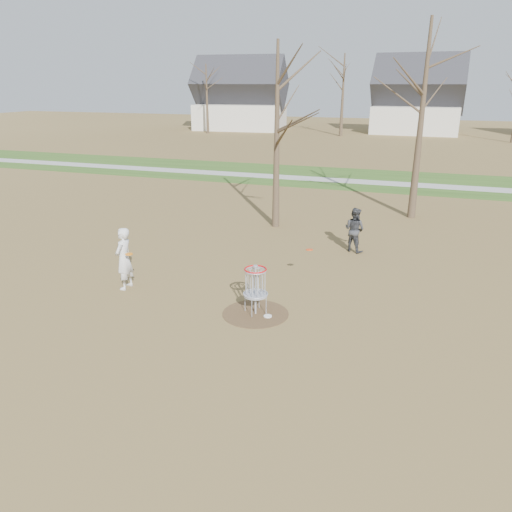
# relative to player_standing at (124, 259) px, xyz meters

# --- Properties ---
(ground) EXTENTS (160.00, 160.00, 0.00)m
(ground) POSITION_rel_player_standing_xyz_m (4.29, -0.42, -0.94)
(ground) COLOR brown
(ground) RESTS_ON ground
(green_band) EXTENTS (160.00, 8.00, 0.01)m
(green_band) POSITION_rel_player_standing_xyz_m (4.29, 20.58, -0.94)
(green_band) COLOR #2D5119
(green_band) RESTS_ON ground
(footpath) EXTENTS (160.00, 1.50, 0.01)m
(footpath) POSITION_rel_player_standing_xyz_m (4.29, 19.58, -0.93)
(footpath) COLOR #9E9E99
(footpath) RESTS_ON green_band
(dirt_circle) EXTENTS (1.80, 1.80, 0.01)m
(dirt_circle) POSITION_rel_player_standing_xyz_m (4.29, -0.42, -0.94)
(dirt_circle) COLOR #47331E
(dirt_circle) RESTS_ON ground
(player_standing) EXTENTS (0.47, 0.70, 1.89)m
(player_standing) POSITION_rel_player_standing_xyz_m (0.00, 0.00, 0.00)
(player_standing) COLOR silver
(player_standing) RESTS_ON ground
(player_throwing) EXTENTS (0.98, 0.89, 1.64)m
(player_throwing) POSITION_rel_player_standing_xyz_m (5.99, 5.77, -0.12)
(player_throwing) COLOR #323337
(player_throwing) RESTS_ON ground
(disc_grounded) EXTENTS (0.22, 0.22, 0.02)m
(disc_grounded) POSITION_rel_player_standing_xyz_m (4.66, -0.49, -0.92)
(disc_grounded) COLOR white
(disc_grounded) RESTS_ON dirt_circle
(discs_in_play) EXTENTS (5.04, 2.55, 0.12)m
(discs_in_play) POSITION_rel_player_standing_xyz_m (2.85, 1.00, 0.21)
(discs_in_play) COLOR #FD400D
(discs_in_play) RESTS_ON ground
(disc_golf_basket) EXTENTS (0.64, 0.64, 1.35)m
(disc_golf_basket) POSITION_rel_player_standing_xyz_m (4.29, -0.42, -0.03)
(disc_golf_basket) COLOR #9EA3AD
(disc_golf_basket) RESTS_ON ground
(bare_trees) EXTENTS (52.62, 44.98, 9.00)m
(bare_trees) POSITION_rel_player_standing_xyz_m (6.07, 35.37, 4.40)
(bare_trees) COLOR #382B1E
(bare_trees) RESTS_ON ground
(houses_row) EXTENTS (56.51, 10.01, 7.26)m
(houses_row) POSITION_rel_player_standing_xyz_m (8.61, 52.14, 2.58)
(houses_row) COLOR silver
(houses_row) RESTS_ON ground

